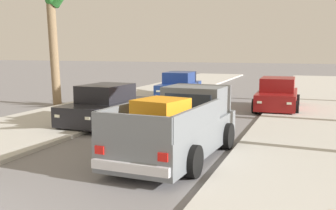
{
  "coord_description": "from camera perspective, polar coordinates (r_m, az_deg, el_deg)",
  "views": [
    {
      "loc": [
        4.7,
        -2.59,
        2.92
      ],
      "look_at": [
        0.52,
        9.06,
        1.2
      ],
      "focal_mm": 43.84,
      "sensor_mm": 36.0,
      "label": 1
    }
  ],
  "objects": [
    {
      "name": "sidewalk_right",
      "position": [
        14.87,
        20.53,
        -3.69
      ],
      "size": [
        4.72,
        60.0,
        0.12
      ],
      "primitive_type": "cube",
      "color": "beige",
      "rests_on": "ground"
    },
    {
      "name": "car_left_mid",
      "position": [
        15.96,
        -8.72,
        -0.13
      ],
      "size": [
        2.19,
        4.33,
        1.54
      ],
      "color": "black",
      "rests_on": "ground"
    },
    {
      "name": "palm_tree_left_fore",
      "position": [
        21.58,
        -15.72,
        13.61
      ],
      "size": [
        3.55,
        4.01,
        6.61
      ],
      "color": "#846B4C",
      "rests_on": "ground"
    },
    {
      "name": "curb_left",
      "position": [
        17.25,
        -11.02,
        -1.82
      ],
      "size": [
        0.16,
        60.0,
        0.1
      ],
      "primitive_type": "cube",
      "color": "silver",
      "rests_on": "ground"
    },
    {
      "name": "curb_right",
      "position": [
        14.89,
        16.84,
        -3.55
      ],
      "size": [
        0.16,
        60.0,
        0.1
      ],
      "primitive_type": "cube",
      "color": "silver",
      "rests_on": "ground"
    },
    {
      "name": "pickup_truck",
      "position": [
        11.04,
        1.47,
        -3.09
      ],
      "size": [
        2.44,
        5.31,
        1.8
      ],
      "color": "slate",
      "rests_on": "ground"
    },
    {
      "name": "car_left_near",
      "position": [
        20.15,
        14.95,
        1.35
      ],
      "size": [
        2.11,
        4.3,
        1.54
      ],
      "color": "maroon",
      "rests_on": "ground"
    },
    {
      "name": "sidewalk_left",
      "position": [
        17.75,
        -13.69,
        -1.59
      ],
      "size": [
        4.72,
        60.0,
        0.12
      ],
      "primitive_type": "cube",
      "color": "beige",
      "rests_on": "ground"
    },
    {
      "name": "car_right_near",
      "position": [
        24.12,
        1.57,
        2.65
      ],
      "size": [
        2.19,
        4.33,
        1.54
      ],
      "color": "navy",
      "rests_on": "ground"
    }
  ]
}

